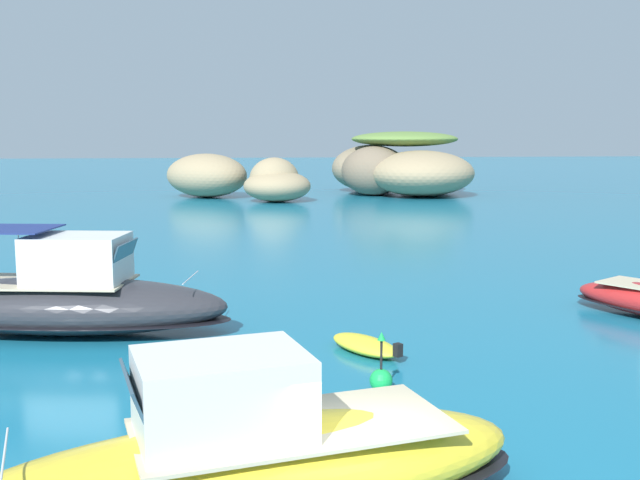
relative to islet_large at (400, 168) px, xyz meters
The scene contains 6 objects.
islet_large is the anchor object (origin of this frame).
islet_small 18.11m from the islet_large, 166.01° to the right, with size 16.30×15.90×4.35m.
motorboat_yellow 69.19m from the islet_large, 105.25° to the right, with size 9.88×4.85×2.79m.
motorboat_charcoal 59.32m from the islet_large, 113.36° to the right, with size 10.93×4.91×3.30m.
dinghy_tender 59.60m from the islet_large, 104.19° to the right, with size 2.22×2.81×0.58m.
channel_buoy 62.85m from the islet_large, 103.66° to the right, with size 0.56×0.56×1.48m.
Camera 1 is at (-2.18, -10.95, 6.14)m, focal length 42.29 mm.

